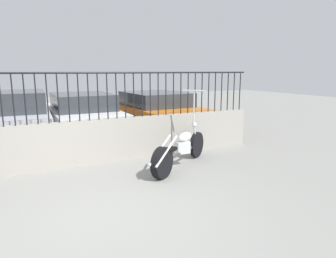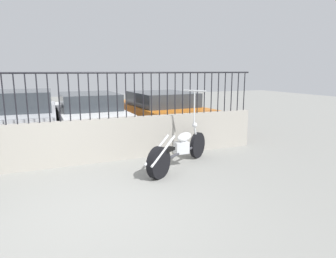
# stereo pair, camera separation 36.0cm
# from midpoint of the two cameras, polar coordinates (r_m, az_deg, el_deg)

# --- Properties ---
(ground_plane) EXTENTS (40.00, 40.00, 0.00)m
(ground_plane) POSITION_cam_midpoint_polar(r_m,az_deg,el_deg) (4.36, -13.27, -15.33)
(ground_plane) COLOR gray
(low_wall) EXTENTS (8.87, 0.18, 0.92)m
(low_wall) POSITION_cam_midpoint_polar(r_m,az_deg,el_deg) (6.37, -17.12, -2.67)
(low_wall) COLOR #9E998E
(low_wall) RESTS_ON ground_plane
(fence_railing) EXTENTS (8.87, 0.04, 0.97)m
(fence_railing) POSITION_cam_midpoint_polar(r_m,az_deg,el_deg) (6.21, -17.69, 7.17)
(fence_railing) COLOR black
(fence_railing) RESTS_ON low_wall
(motorcycle_dark_grey) EXTENTS (1.86, 1.33, 1.52)m
(motorcycle_dark_grey) POSITION_cam_midpoint_polar(r_m,az_deg,el_deg) (5.95, 3.55, -4.09)
(motorcycle_dark_grey) COLOR black
(motorcycle_dark_grey) RESTS_ON ground_plane
(car_silver) EXTENTS (1.97, 3.99, 1.40)m
(car_silver) POSITION_cam_midpoint_polar(r_m,az_deg,el_deg) (8.89, -25.33, 2.13)
(car_silver) COLOR black
(car_silver) RESTS_ON ground_plane
(car_white) EXTENTS (1.79, 4.28, 1.26)m
(car_white) POSITION_cam_midpoint_polar(r_m,az_deg,el_deg) (9.39, -13.82, 2.95)
(car_white) COLOR black
(car_white) RESTS_ON ground_plane
(car_orange) EXTENTS (2.12, 4.44, 1.25)m
(car_orange) POSITION_cam_midpoint_polar(r_m,az_deg,el_deg) (9.68, -0.56, 3.51)
(car_orange) COLOR black
(car_orange) RESTS_ON ground_plane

